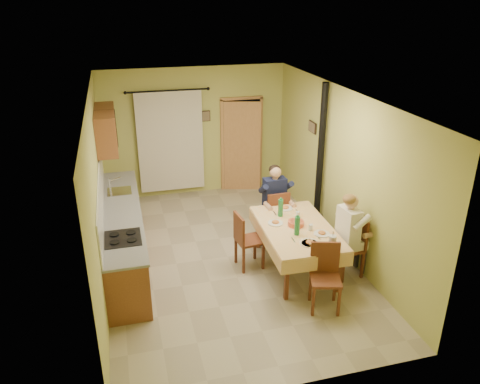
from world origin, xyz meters
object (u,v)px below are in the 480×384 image
object	(u,v)px
chair_far	(274,224)
chair_near	(324,290)
chair_left	(248,251)
man_right	(350,226)
chair_right	(347,258)
stove_flue	(319,179)
dining_table	(296,248)
man_far	(275,195)

from	to	relation	value
chair_far	chair_near	size ratio (longest dim) A/B	0.99
chair_left	man_right	bearing A→B (deg)	59.42
chair_far	chair_right	world-z (taller)	chair_right
chair_right	chair_far	bearing A→B (deg)	21.03
man_right	stove_flue	world-z (taller)	stove_flue
dining_table	chair_near	distance (m)	1.10
chair_near	man_right	world-z (taller)	man_right
chair_far	man_far	size ratio (longest dim) A/B	0.70
chair_far	man_far	world-z (taller)	man_far
chair_far	chair_left	size ratio (longest dim) A/B	1.01
chair_far	man_right	size ratio (longest dim) A/B	0.70
chair_far	chair_near	bearing A→B (deg)	-91.57
dining_table	stove_flue	size ratio (longest dim) A/B	0.67
chair_near	stove_flue	size ratio (longest dim) A/B	0.35
chair_near	chair_far	bearing A→B (deg)	-73.04
dining_table	chair_left	bearing A→B (deg)	162.59
dining_table	man_right	xyz separation A→B (m)	(0.72, -0.39, 0.50)
dining_table	man_far	bearing A→B (deg)	92.21
chair_left	man_right	distance (m)	1.70
chair_far	man_right	xyz separation A→B (m)	(0.73, -1.43, 0.59)
dining_table	chair_right	size ratio (longest dim) A/B	1.92
chair_left	man_right	size ratio (longest dim) A/B	0.69
chair_left	man_far	bearing A→B (deg)	131.35
chair_right	stove_flue	size ratio (longest dim) A/B	0.35
dining_table	man_far	distance (m)	1.17
chair_far	chair_left	xyz separation A→B (m)	(-0.72, -0.79, -0.00)
chair_right	man_right	size ratio (longest dim) A/B	0.71
chair_left	chair_near	bearing A→B (deg)	22.19
dining_table	stove_flue	distance (m)	1.65
chair_right	man_right	xyz separation A→B (m)	(-0.01, -0.00, 0.59)
man_right	stove_flue	bearing A→B (deg)	-12.77
chair_right	man_right	distance (m)	0.59
chair_right	stove_flue	xyz separation A→B (m)	(0.16, 1.61, 0.73)
man_right	chair_left	bearing A→B (deg)	59.57
chair_left	stove_flue	xyz separation A→B (m)	(1.63, 0.97, 0.73)
dining_table	chair_near	xyz separation A→B (m)	(0.02, -1.10, -0.09)
dining_table	chair_far	world-z (taller)	chair_far
man_far	man_right	bearing A→B (deg)	-65.32
chair_far	chair_left	world-z (taller)	chair_far
man_far	stove_flue	xyz separation A→B (m)	(0.91, 0.17, 0.15)
chair_far	stove_flue	distance (m)	1.18
chair_far	dining_table	bearing A→B (deg)	-91.77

